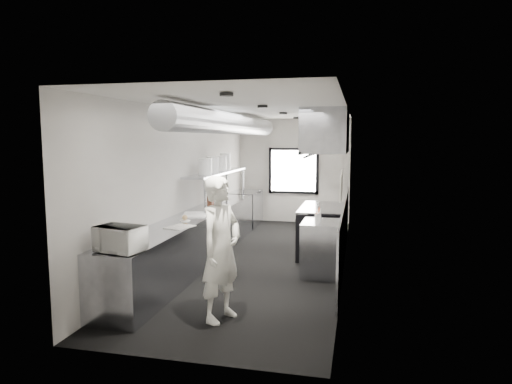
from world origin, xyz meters
The scene contains 35 objects.
floor centered at (0.00, 0.00, 0.00)m, with size 3.00×8.00×0.01m, color black.
ceiling centered at (0.00, 0.00, 2.80)m, with size 3.00×8.00×0.01m, color beige.
wall_back centered at (0.00, 4.00, 1.40)m, with size 3.00×0.02×2.80m, color #B1AEA8.
wall_front centered at (0.00, -4.00, 1.40)m, with size 3.00×0.02×2.80m, color #B1AEA8.
wall_left centered at (-1.50, 0.00, 1.40)m, with size 0.02×8.00×2.80m, color #B1AEA8.
wall_right centered at (1.50, 0.00, 1.40)m, with size 0.02×8.00×2.80m, color #B1AEA8.
wall_cladding centered at (1.48, 0.30, 0.55)m, with size 0.03×5.50×1.10m, color gray.
hvac_duct centered at (-0.70, 0.40, 2.55)m, with size 0.40×0.40×6.40m, color gray.
service_window centered at (0.00, 3.96, 1.40)m, with size 1.36×0.05×1.25m.
exhaust_hood centered at (1.10, 0.70, 2.39)m, with size 0.81×2.20×0.88m.
prep_counter centered at (-1.15, -0.50, 0.45)m, with size 0.70×6.00×0.90m, color gray.
pass_shelf centered at (-1.19, 1.00, 1.54)m, with size 0.45×3.00×0.68m.
range centered at (1.04, 0.70, 0.47)m, with size 0.88×1.60×0.94m.
bottle_station centered at (1.15, -0.70, 0.45)m, with size 0.65×0.80×0.90m, color gray.
far_work_table centered at (-1.15, 3.20, 0.45)m, with size 0.70×1.20×0.90m, color gray.
notice_sheet_a centered at (1.47, -1.20, 1.60)m, with size 0.02×0.28×0.38m, color white.
notice_sheet_b centered at (1.47, -1.55, 1.55)m, with size 0.02×0.28×0.38m, color white.
line_cook centered at (0.07, -2.86, 0.91)m, with size 0.66×0.43×1.81m, color silver.
microwave centered at (-1.09, -3.23, 1.06)m, with size 0.52×0.40×0.31m, color white.
deli_tub_a centered at (-1.33, -2.72, 0.95)m, with size 0.15×0.15×0.11m, color #A2AC9E.
deli_tub_b centered at (-1.30, -2.39, 0.95)m, with size 0.14×0.14×0.10m, color #A2AC9E.
newspaper centered at (-0.96, -1.67, 0.91)m, with size 0.34×0.42×0.01m, color white.
small_plate centered at (-1.09, -1.16, 0.91)m, with size 0.17×0.17×0.01m, color white.
pastry centered at (-1.09, -1.16, 0.96)m, with size 0.09×0.09×0.09m, color tan.
cutting_board centered at (-1.15, -0.53, 0.91)m, with size 0.41×0.54×0.02m, color white.
knife_block centered at (-1.23, 0.63, 1.01)m, with size 0.10×0.21×0.23m, color brown.
plate_stack_a centered at (-1.20, 0.25, 1.72)m, with size 0.26×0.26×0.31m, color white.
plate_stack_b centered at (-1.20, 0.68, 1.74)m, with size 0.26×0.26×0.33m, color white.
plate_stack_c centered at (-1.22, 1.35, 1.73)m, with size 0.22×0.22×0.31m, color white.
plate_stack_d centered at (-1.19, 1.55, 1.76)m, with size 0.24×0.24×0.37m, color white.
squeeze_bottle_a centered at (1.08, -0.98, 0.99)m, with size 0.06×0.06×0.18m, color white.
squeeze_bottle_b centered at (1.10, -0.86, 0.99)m, with size 0.06×0.06×0.17m, color white.
squeeze_bottle_c centered at (1.10, -0.69, 0.99)m, with size 0.06×0.06×0.18m, color white.
squeeze_bottle_d centered at (1.07, -0.58, 0.99)m, with size 0.06×0.06×0.17m, color white.
squeeze_bottle_e centered at (1.08, -0.40, 0.98)m, with size 0.06×0.06×0.17m, color white.
Camera 1 is at (1.71, -8.07, 2.26)m, focal length 31.55 mm.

